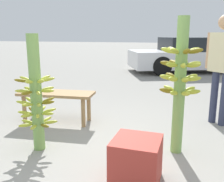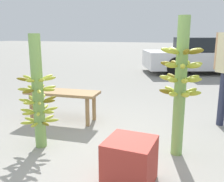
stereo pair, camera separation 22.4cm
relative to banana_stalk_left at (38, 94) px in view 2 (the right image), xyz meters
name	(u,v)px [view 2 (the right image)]	position (x,y,z in m)	size (l,w,h in m)	color
ground_plane	(97,160)	(0.77, -0.05, -0.64)	(80.00, 80.00, 0.00)	gray
banana_stalk_left	(38,94)	(0.00, 0.00, 0.00)	(0.45, 0.45, 1.33)	#7AA851
banana_stalk_center	(180,83)	(1.53, 0.43, 0.17)	(0.45, 0.45, 1.51)	#7AA851
market_bench	(62,96)	(-0.28, 0.90, -0.25)	(1.17, 0.54, 0.47)	#99754C
parked_car	(209,56)	(1.61, 7.18, -0.04)	(4.69, 3.45, 1.22)	silver
produce_crate	(130,162)	(1.23, -0.32, -0.43)	(0.42, 0.42, 0.42)	#B2382D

